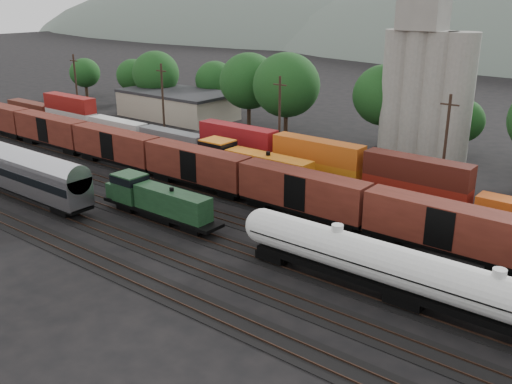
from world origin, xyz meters
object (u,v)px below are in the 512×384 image
Objects in this scene: green_locomotive at (154,199)px; passenger_coach at (14,167)px; tank_car_a at (336,250)px; grain_silo at (426,80)px; orange_locomotive at (247,164)px.

passenger_coach is at bearing -164.92° from green_locomotive.
tank_car_a reaches higher than green_locomotive.
grain_silo is (11.87, 41.00, 8.88)m from green_locomotive.
grain_silo is at bearing 73.85° from green_locomotive.
tank_car_a is at bearing -76.05° from grain_silo.
grain_silo is (11.51, 26.00, 8.51)m from orange_locomotive.
green_locomotive is 0.60× the size of passenger_coach.
grain_silo is at bearing 103.95° from tank_car_a.
tank_car_a is at bearing -34.66° from orange_locomotive.
grain_silo reaches higher than green_locomotive.
tank_car_a is at bearing -0.00° from green_locomotive.
green_locomotive is at bearing -91.38° from orange_locomotive.
tank_car_a is (22.05, -0.00, 0.48)m from green_locomotive.
orange_locomotive is at bearing -113.88° from grain_silo.
orange_locomotive is 0.67× the size of grain_silo.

